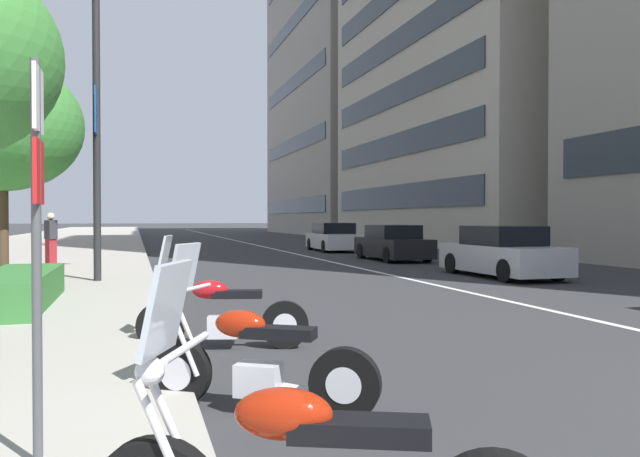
{
  "coord_description": "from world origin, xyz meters",
  "views": [
    {
      "loc": [
        -2.21,
        7.24,
        1.69
      ],
      "look_at": [
        17.33,
        1.36,
        1.34
      ],
      "focal_mm": 34.67,
      "sensor_mm": 36.0,
      "label": 1
    }
  ],
  "objects_px": {
    "car_following_behind": "(393,244)",
    "parking_sign_by_curb": "(37,211)",
    "car_far_down_avenue": "(333,238)",
    "motorcycle_under_tarp": "(254,363)",
    "motorcycle_by_sign_pole": "(219,315)",
    "pedestrian_on_plaza": "(51,239)",
    "street_tree_far_plaza": "(2,125)",
    "car_approaching_light": "(502,253)",
    "street_lamp_with_banners": "(110,81)"
  },
  "relations": [
    {
      "from": "motorcycle_by_sign_pole",
      "to": "parking_sign_by_curb",
      "type": "bearing_deg",
      "value": 80.56
    },
    {
      "from": "car_following_behind",
      "to": "pedestrian_on_plaza",
      "type": "distance_m",
      "value": 12.48
    },
    {
      "from": "car_far_down_avenue",
      "to": "parking_sign_by_curb",
      "type": "height_order",
      "value": "parking_sign_by_curb"
    },
    {
      "from": "motorcycle_by_sign_pole",
      "to": "car_approaching_light",
      "type": "relative_size",
      "value": 0.51
    },
    {
      "from": "car_approaching_light",
      "to": "street_tree_far_plaza",
      "type": "relative_size",
      "value": 0.86
    },
    {
      "from": "car_approaching_light",
      "to": "car_far_down_avenue",
      "type": "relative_size",
      "value": 0.94
    },
    {
      "from": "motorcycle_under_tarp",
      "to": "car_following_behind",
      "type": "distance_m",
      "value": 19.51
    },
    {
      "from": "motorcycle_by_sign_pole",
      "to": "street_tree_far_plaza",
      "type": "xyz_separation_m",
      "value": [
        6.78,
        3.76,
        3.25
      ]
    },
    {
      "from": "motorcycle_by_sign_pole",
      "to": "car_following_behind",
      "type": "relative_size",
      "value": 0.52
    },
    {
      "from": "street_lamp_with_banners",
      "to": "street_tree_far_plaza",
      "type": "bearing_deg",
      "value": 120.84
    },
    {
      "from": "car_approaching_light",
      "to": "car_following_behind",
      "type": "height_order",
      "value": "car_approaching_light"
    },
    {
      "from": "car_far_down_avenue",
      "to": "pedestrian_on_plaza",
      "type": "bearing_deg",
      "value": 127.26
    },
    {
      "from": "motorcycle_under_tarp",
      "to": "street_tree_far_plaza",
      "type": "xyz_separation_m",
      "value": [
        9.46,
        3.7,
        3.25
      ]
    },
    {
      "from": "street_lamp_with_banners",
      "to": "pedestrian_on_plaza",
      "type": "relative_size",
      "value": 4.85
    },
    {
      "from": "parking_sign_by_curb",
      "to": "car_approaching_light",
      "type": "bearing_deg",
      "value": -43.56
    },
    {
      "from": "motorcycle_under_tarp",
      "to": "motorcycle_by_sign_pole",
      "type": "distance_m",
      "value": 2.68
    },
    {
      "from": "parking_sign_by_curb",
      "to": "street_tree_far_plaza",
      "type": "height_order",
      "value": "street_tree_far_plaza"
    },
    {
      "from": "car_approaching_light",
      "to": "car_following_behind",
      "type": "relative_size",
      "value": 1.01
    },
    {
      "from": "motorcycle_under_tarp",
      "to": "street_lamp_with_banners",
      "type": "bearing_deg",
      "value": -50.3
    },
    {
      "from": "motorcycle_by_sign_pole",
      "to": "car_far_down_avenue",
      "type": "height_order",
      "value": "motorcycle_by_sign_pole"
    },
    {
      "from": "car_following_behind",
      "to": "motorcycle_under_tarp",
      "type": "bearing_deg",
      "value": 152.76
    },
    {
      "from": "car_far_down_avenue",
      "to": "street_tree_far_plaza",
      "type": "xyz_separation_m",
      "value": [
        -15.14,
        12.4,
        3.0
      ]
    },
    {
      "from": "car_following_behind",
      "to": "street_lamp_with_banners",
      "type": "relative_size",
      "value": 0.51
    },
    {
      "from": "parking_sign_by_curb",
      "to": "pedestrian_on_plaza",
      "type": "xyz_separation_m",
      "value": [
        17.07,
        1.97,
        -0.72
      ]
    },
    {
      "from": "street_lamp_with_banners",
      "to": "car_approaching_light",
      "type": "bearing_deg",
      "value": -93.54
    },
    {
      "from": "car_following_behind",
      "to": "car_far_down_avenue",
      "type": "xyz_separation_m",
      "value": [
        7.22,
        0.17,
        0.02
      ]
    },
    {
      "from": "car_approaching_light",
      "to": "car_following_behind",
      "type": "xyz_separation_m",
      "value": [
        7.29,
        0.21,
        -0.02
      ]
    },
    {
      "from": "motorcycle_by_sign_pole",
      "to": "street_tree_far_plaza",
      "type": "bearing_deg",
      "value": -47.2
    },
    {
      "from": "car_approaching_light",
      "to": "parking_sign_by_curb",
      "type": "relative_size",
      "value": 1.69
    },
    {
      "from": "car_following_behind",
      "to": "car_far_down_avenue",
      "type": "distance_m",
      "value": 7.22
    },
    {
      "from": "car_approaching_light",
      "to": "street_lamp_with_banners",
      "type": "relative_size",
      "value": 0.52
    },
    {
      "from": "car_following_behind",
      "to": "parking_sign_by_curb",
      "type": "relative_size",
      "value": 1.67
    },
    {
      "from": "car_far_down_avenue",
      "to": "street_lamp_with_banners",
      "type": "relative_size",
      "value": 0.55
    },
    {
      "from": "car_approaching_light",
      "to": "parking_sign_by_curb",
      "type": "height_order",
      "value": "parking_sign_by_curb"
    },
    {
      "from": "street_tree_far_plaza",
      "to": "pedestrian_on_plaza",
      "type": "xyz_separation_m",
      "value": [
        6.52,
        -0.17,
        -2.67
      ]
    },
    {
      "from": "parking_sign_by_curb",
      "to": "street_tree_far_plaza",
      "type": "bearing_deg",
      "value": 11.46
    },
    {
      "from": "motorcycle_by_sign_pole",
      "to": "parking_sign_by_curb",
      "type": "height_order",
      "value": "parking_sign_by_curb"
    },
    {
      "from": "car_following_behind",
      "to": "pedestrian_on_plaza",
      "type": "relative_size",
      "value": 2.47
    },
    {
      "from": "car_following_behind",
      "to": "parking_sign_by_curb",
      "type": "xyz_separation_m",
      "value": [
        -18.48,
        10.43,
        1.07
      ]
    },
    {
      "from": "car_far_down_avenue",
      "to": "parking_sign_by_curb",
      "type": "xyz_separation_m",
      "value": [
        -25.7,
        10.26,
        1.05
      ]
    },
    {
      "from": "car_approaching_light",
      "to": "car_following_behind",
      "type": "bearing_deg",
      "value": 1.5
    },
    {
      "from": "pedestrian_on_plaza",
      "to": "car_following_behind",
      "type": "bearing_deg",
      "value": 155.74
    },
    {
      "from": "motorcycle_under_tarp",
      "to": "motorcycle_by_sign_pole",
      "type": "xyz_separation_m",
      "value": [
        2.68,
        -0.05,
        0.0
      ]
    },
    {
      "from": "street_tree_far_plaza",
      "to": "street_lamp_with_banners",
      "type": "bearing_deg",
      "value": -59.16
    },
    {
      "from": "motorcycle_under_tarp",
      "to": "parking_sign_by_curb",
      "type": "xyz_separation_m",
      "value": [
        -1.1,
        1.57,
        1.3
      ]
    },
    {
      "from": "pedestrian_on_plaza",
      "to": "motorcycle_by_sign_pole",
      "type": "bearing_deg",
      "value": 74.36
    },
    {
      "from": "motorcycle_by_sign_pole",
      "to": "car_approaching_light",
      "type": "xyz_separation_m",
      "value": [
        7.42,
        -9.02,
        0.24
      ]
    },
    {
      "from": "car_following_behind",
      "to": "street_tree_far_plaza",
      "type": "distance_m",
      "value": 15.16
    },
    {
      "from": "motorcycle_by_sign_pole",
      "to": "street_tree_far_plaza",
      "type": "relative_size",
      "value": 0.44
    },
    {
      "from": "motorcycle_under_tarp",
      "to": "motorcycle_by_sign_pole",
      "type": "height_order",
      "value": "motorcycle_by_sign_pole"
    }
  ]
}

